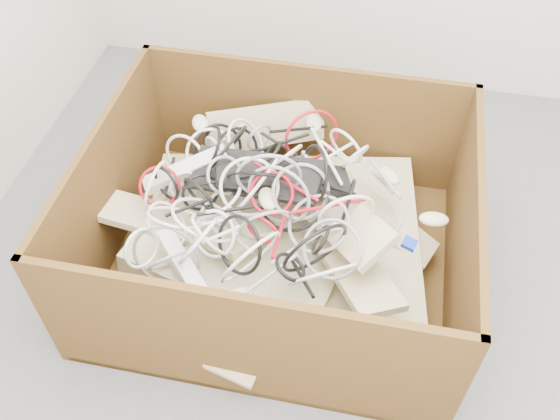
% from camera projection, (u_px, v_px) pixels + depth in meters
% --- Properties ---
extents(ground, '(3.00, 3.00, 0.00)m').
position_uv_depth(ground, '(342.00, 324.00, 2.19)').
color(ground, '#58585B').
rests_on(ground, ground).
extents(room_shell, '(3.04, 3.04, 2.50)m').
position_uv_depth(room_shell, '(388.00, 3.00, 1.26)').
color(room_shell, beige).
rests_on(room_shell, ground).
extents(cardboard_box, '(1.29, 1.08, 0.58)m').
position_uv_depth(cardboard_box, '(274.00, 242.00, 2.26)').
color(cardboard_box, '#381E0E').
rests_on(cardboard_box, ground).
extents(keyboard_pile, '(1.23, 1.14, 0.41)m').
position_uv_depth(keyboard_pile, '(280.00, 213.00, 2.18)').
color(keyboard_pile, beige).
rests_on(keyboard_pile, cardboard_box).
extents(mice_scatter, '(0.98, 0.90, 0.17)m').
position_uv_depth(mice_scatter, '(291.00, 198.00, 2.12)').
color(mice_scatter, beige).
rests_on(mice_scatter, keyboard_pile).
extents(power_strip_left, '(0.31, 0.21, 0.13)m').
position_uv_depth(power_strip_left, '(186.00, 169.00, 2.19)').
color(power_strip_left, silver).
rests_on(power_strip_left, keyboard_pile).
extents(power_strip_right, '(0.23, 0.24, 0.09)m').
position_uv_depth(power_strip_right, '(182.00, 264.00, 1.97)').
color(power_strip_right, silver).
rests_on(power_strip_right, keyboard_pile).
extents(vga_plug, '(0.06, 0.05, 0.03)m').
position_uv_depth(vga_plug, '(409.00, 244.00, 1.96)').
color(vga_plug, '#0B2BB0').
rests_on(vga_plug, keyboard_pile).
extents(cable_tangle, '(0.94, 0.86, 0.45)m').
position_uv_depth(cable_tangle, '(251.00, 197.00, 2.06)').
color(cable_tangle, silver).
rests_on(cable_tangle, keyboard_pile).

